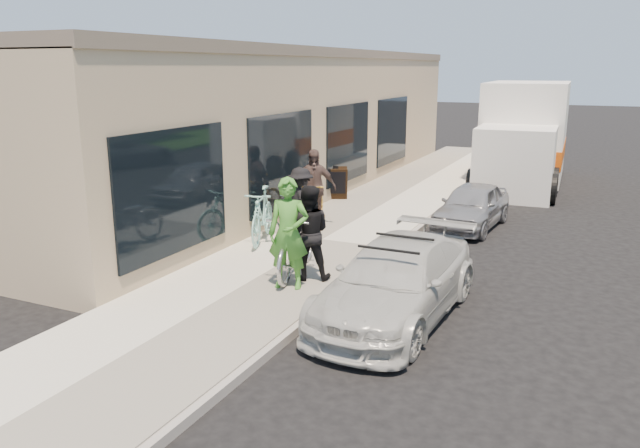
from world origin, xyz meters
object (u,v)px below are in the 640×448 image
(sedan_silver, at_px, (472,206))
(cruiser_bike_c, at_px, (316,203))
(moving_truck, at_px, (523,139))
(cruiser_bike_b, at_px, (302,211))
(bike_rack, at_px, (310,206))
(sandwich_board, at_px, (338,183))
(sedan_white, at_px, (397,281))
(woman_rider, at_px, (289,233))
(bystander_b, at_px, (313,188))
(bystander_a, at_px, (301,202))
(man_standing, at_px, (308,233))
(tandem_bike, at_px, (297,243))
(cruiser_bike_a, at_px, (262,215))

(sedan_silver, bearing_deg, cruiser_bike_c, -145.32)
(sedan_silver, xyz_separation_m, moving_truck, (0.25, 6.66, 0.91))
(cruiser_bike_c, bearing_deg, cruiser_bike_b, -120.90)
(bike_rack, relative_size, sandwich_board, 0.88)
(sedan_white, xyz_separation_m, woman_rider, (-1.92, 0.15, 0.49))
(sandwich_board, height_order, cruiser_bike_b, sandwich_board)
(woman_rider, relative_size, bystander_b, 1.04)
(cruiser_bike_b, distance_m, bystander_a, 0.72)
(man_standing, bearing_deg, bystander_a, -84.12)
(tandem_bike, relative_size, man_standing, 1.29)
(sandwich_board, relative_size, man_standing, 0.53)
(cruiser_bike_b, bearing_deg, moving_truck, 76.83)
(sandwich_board, height_order, tandem_bike, tandem_bike)
(moving_truck, xyz_separation_m, bystander_a, (-3.32, -9.56, -0.54))
(moving_truck, distance_m, tandem_bike, 12.08)
(bike_rack, xyz_separation_m, tandem_bike, (1.30, -3.18, 0.09))
(man_standing, distance_m, bystander_a, 2.79)
(sandwich_board, bearing_deg, bystander_b, -101.74)
(bike_rack, relative_size, woman_rider, 0.41)
(woman_rider, relative_size, cruiser_bike_a, 0.98)
(tandem_bike, height_order, man_standing, man_standing)
(sedan_silver, relative_size, bystander_b, 1.75)
(cruiser_bike_c, bearing_deg, bystander_a, -97.14)
(sedan_silver, height_order, woman_rider, woman_rider)
(bystander_a, relative_size, bystander_b, 0.85)
(cruiser_bike_a, height_order, cruiser_bike_b, cruiser_bike_a)
(cruiser_bike_b, height_order, bystander_b, bystander_b)
(bike_rack, distance_m, man_standing, 3.71)
(cruiser_bike_a, bearing_deg, cruiser_bike_c, 58.79)
(sedan_white, relative_size, cruiser_bike_b, 2.55)
(tandem_bike, relative_size, cruiser_bike_b, 1.32)
(cruiser_bike_a, bearing_deg, sandwich_board, 76.02)
(moving_truck, bearing_deg, woman_rider, -101.98)
(man_standing, height_order, cruiser_bike_b, man_standing)
(bike_rack, relative_size, cruiser_bike_a, 0.41)
(bike_rack, bearing_deg, bystander_b, 44.83)
(sandwich_board, xyz_separation_m, woman_rider, (2.11, -6.93, 0.48))
(cruiser_bike_a, xyz_separation_m, bystander_b, (0.40, 1.65, 0.32))
(woman_rider, xyz_separation_m, cruiser_bike_a, (-1.82, 2.27, -0.36))
(sedan_silver, relative_size, cruiser_bike_a, 1.65)
(sedan_silver, height_order, cruiser_bike_a, cruiser_bike_a)
(bystander_a, bearing_deg, sedan_silver, -100.54)
(bike_rack, relative_size, sedan_white, 0.19)
(sedan_silver, distance_m, bystander_a, 4.25)
(sedan_silver, bearing_deg, bystander_a, -132.14)
(sandwich_board, height_order, bystander_a, bystander_a)
(sedan_white, relative_size, man_standing, 2.49)
(sandwich_board, bearing_deg, bike_rack, -103.11)
(tandem_bike, height_order, woman_rider, woman_rider)
(tandem_bike, xyz_separation_m, cruiser_bike_a, (-1.63, 1.59, 0.01))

